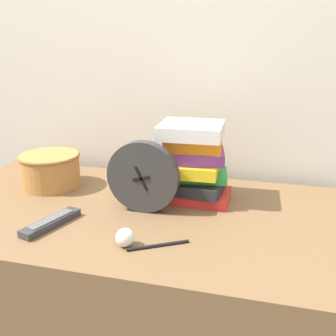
% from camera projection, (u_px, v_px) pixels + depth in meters
% --- Properties ---
extents(wall_back, '(6.00, 0.04, 2.40)m').
position_uv_depth(wall_back, '(169.00, 56.00, 1.42)').
color(wall_back, silver).
rests_on(wall_back, ground_plane).
extents(desk, '(1.29, 0.69, 0.77)m').
position_uv_depth(desk, '(137.00, 317.00, 1.30)').
color(desk, brown).
rests_on(desk, ground_plane).
extents(desk_clock, '(0.21, 0.04, 0.21)m').
position_uv_depth(desk_clock, '(143.00, 177.00, 1.13)').
color(desk_clock, '#333333').
rests_on(desk_clock, desk).
extents(book_stack, '(0.27, 0.19, 0.24)m').
position_uv_depth(book_stack, '(191.00, 163.00, 1.22)').
color(book_stack, red).
rests_on(book_stack, desk).
extents(basket, '(0.20, 0.20, 0.11)m').
position_uv_depth(basket, '(50.00, 169.00, 1.34)').
color(basket, '#B27A3D').
rests_on(basket, desk).
extents(tv_remote, '(0.09, 0.19, 0.02)m').
position_uv_depth(tv_remote, '(51.00, 222.00, 1.07)').
color(tv_remote, '#333338').
rests_on(tv_remote, desk).
extents(crumpled_paper_ball, '(0.05, 0.05, 0.05)m').
position_uv_depth(crumpled_paper_ball, '(125.00, 237.00, 0.96)').
color(crumpled_paper_ball, white).
rests_on(crumpled_paper_ball, desk).
extents(pen, '(0.14, 0.09, 0.01)m').
position_uv_depth(pen, '(158.00, 245.00, 0.96)').
color(pen, black).
rests_on(pen, desk).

